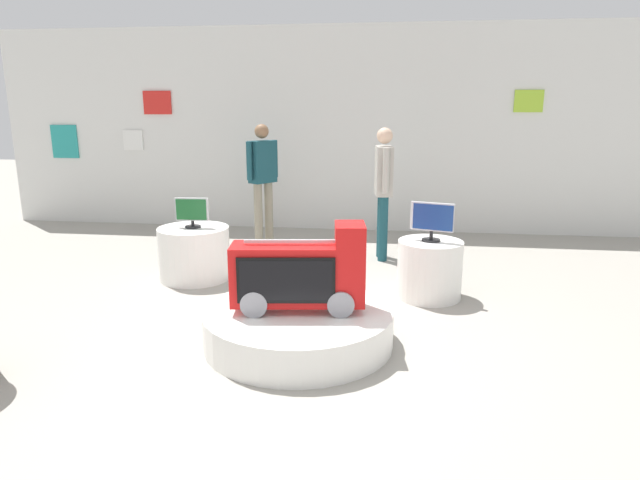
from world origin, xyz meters
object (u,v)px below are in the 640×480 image
(display_pedestal_center_rear, at_px, (430,269))
(shopper_browsing_rear, at_px, (263,174))
(main_display_pedestal, at_px, (298,327))
(tv_on_left_rear, at_px, (192,212))
(shopper_browsing_near_truck, at_px, (383,184))
(display_pedestal_left_rear, at_px, (194,253))
(tv_on_center_rear, at_px, (432,220))
(novelty_firetruck_tv, at_px, (300,275))

(display_pedestal_center_rear, xyz_separation_m, shopper_browsing_rear, (-2.23, 2.09, 0.70))
(main_display_pedestal, bearing_deg, shopper_browsing_rear, 107.62)
(tv_on_left_rear, distance_m, shopper_browsing_near_truck, 2.41)
(shopper_browsing_rear, bearing_deg, display_pedestal_left_rear, -102.56)
(shopper_browsing_near_truck, bearing_deg, display_pedestal_left_rear, -152.00)
(shopper_browsing_rear, bearing_deg, main_display_pedestal, -72.38)
(tv_on_left_rear, bearing_deg, main_display_pedestal, -47.49)
(display_pedestal_center_rear, xyz_separation_m, shopper_browsing_near_truck, (-0.52, 1.43, 0.68))
(tv_on_center_rear, relative_size, shopper_browsing_rear, 0.25)
(tv_on_left_rear, distance_m, shopper_browsing_rear, 1.85)
(display_pedestal_center_rear, bearing_deg, shopper_browsing_rear, 136.87)
(tv_on_left_rear, relative_size, tv_on_center_rear, 0.87)
(novelty_firetruck_tv, relative_size, shopper_browsing_near_truck, 0.66)
(display_pedestal_center_rear, height_order, shopper_browsing_near_truck, shopper_browsing_near_truck)
(display_pedestal_center_rear, height_order, shopper_browsing_rear, shopper_browsing_rear)
(display_pedestal_left_rear, height_order, tv_on_center_rear, tv_on_center_rear)
(main_display_pedestal, relative_size, tv_on_left_rear, 4.19)
(display_pedestal_left_rear, height_order, shopper_browsing_rear, shopper_browsing_rear)
(display_pedestal_center_rear, relative_size, shopper_browsing_near_truck, 0.39)
(display_pedestal_center_rear, bearing_deg, tv_on_left_rear, 173.48)
(tv_on_left_rear, bearing_deg, tv_on_center_rear, -6.60)
(novelty_firetruck_tv, distance_m, display_pedestal_left_rear, 2.23)
(shopper_browsing_near_truck, bearing_deg, shopper_browsing_rear, 158.92)
(main_display_pedestal, xyz_separation_m, novelty_firetruck_tv, (0.02, -0.00, 0.45))
(display_pedestal_left_rear, height_order, shopper_browsing_near_truck, shopper_browsing_near_truck)
(display_pedestal_left_rear, xyz_separation_m, shopper_browsing_rear, (0.40, 1.79, 0.70))
(shopper_browsing_near_truck, bearing_deg, tv_on_left_rear, -151.92)
(novelty_firetruck_tv, relative_size, display_pedestal_center_rear, 1.68)
(novelty_firetruck_tv, relative_size, tv_on_center_rear, 2.57)
(display_pedestal_left_rear, distance_m, shopper_browsing_near_truck, 2.49)
(tv_on_left_rear, xyz_separation_m, shopper_browsing_near_truck, (2.12, 1.13, 0.20))
(tv_on_left_rear, height_order, display_pedestal_center_rear, tv_on_left_rear)
(display_pedestal_center_rear, xyz_separation_m, tv_on_center_rear, (0.00, -0.00, 0.52))
(tv_on_left_rear, height_order, tv_on_center_rear, tv_on_center_rear)
(novelty_firetruck_tv, bearing_deg, main_display_pedestal, 169.63)
(display_pedestal_center_rear, distance_m, shopper_browsing_rear, 3.14)
(main_display_pedestal, bearing_deg, shopper_browsing_near_truck, 76.94)
(tv_on_center_rear, distance_m, shopper_browsing_rear, 3.07)
(main_display_pedestal, height_order, shopper_browsing_rear, shopper_browsing_rear)
(main_display_pedestal, xyz_separation_m, tv_on_left_rear, (-1.48, 1.61, 0.63))
(main_display_pedestal, height_order, tv_on_left_rear, tv_on_left_rear)
(tv_on_left_rear, bearing_deg, shopper_browsing_rear, 77.46)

